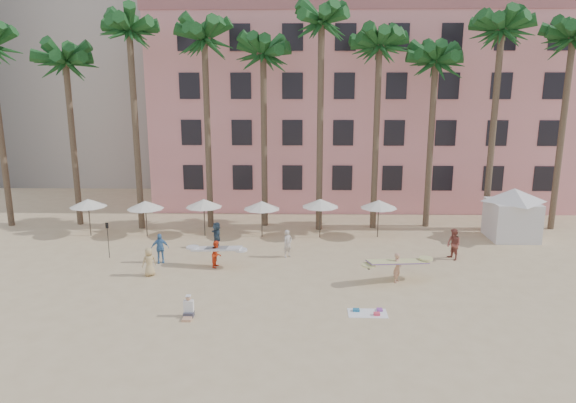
% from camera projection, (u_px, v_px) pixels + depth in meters
% --- Properties ---
extents(ground, '(120.00, 120.00, 0.00)m').
position_uv_depth(ground, '(264.00, 316.00, 23.39)').
color(ground, '#D1B789').
rests_on(ground, ground).
extents(pink_hotel, '(35.00, 14.00, 16.00)m').
position_uv_depth(pink_hotel, '(359.00, 110.00, 46.79)').
color(pink_hotel, pink).
rests_on(pink_hotel, ground).
extents(palm_row, '(44.40, 5.40, 16.30)m').
position_uv_depth(palm_row, '(285.00, 45.00, 35.10)').
color(palm_row, brown).
rests_on(palm_row, ground).
extents(umbrella_row, '(22.50, 2.70, 2.73)m').
position_uv_depth(umbrella_row, '(233.00, 204.00, 35.12)').
color(umbrella_row, '#332B23').
rests_on(umbrella_row, ground).
extents(cabana, '(4.55, 4.55, 3.50)m').
position_uv_depth(cabana, '(513.00, 209.00, 34.75)').
color(cabana, silver).
rests_on(cabana, ground).
extents(beach_towel, '(1.82, 1.03, 0.14)m').
position_uv_depth(beach_towel, '(369.00, 312.00, 23.68)').
color(beach_towel, white).
rests_on(beach_towel, ground).
extents(carrier_yellow, '(3.47, 1.82, 1.62)m').
position_uv_depth(carrier_yellow, '(398.00, 265.00, 27.23)').
color(carrier_yellow, tan).
rests_on(carrier_yellow, ground).
extents(carrier_white, '(2.97, 1.16, 1.56)m').
position_uv_depth(carrier_white, '(217.00, 253.00, 29.55)').
color(carrier_white, '#FE441A').
rests_on(carrier_white, ground).
extents(beachgoers, '(18.58, 6.29, 1.89)m').
position_uv_depth(beachgoers, '(270.00, 244.00, 31.02)').
color(beachgoers, '#5086BC').
rests_on(beachgoers, ground).
extents(paddle, '(0.18, 0.04, 2.23)m').
position_uv_depth(paddle, '(108.00, 236.00, 30.92)').
color(paddle, black).
rests_on(paddle, ground).
extents(seated_man, '(0.45, 0.78, 1.02)m').
position_uv_depth(seated_man, '(188.00, 310.00, 23.22)').
color(seated_man, '#3F3F4C').
rests_on(seated_man, ground).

